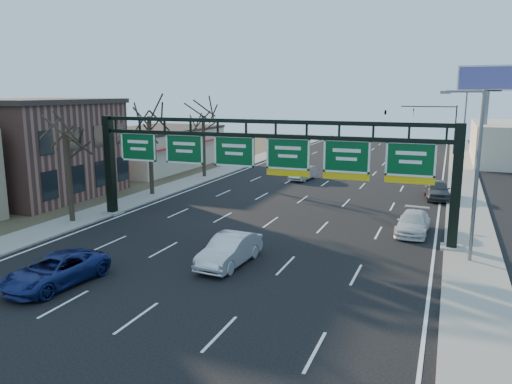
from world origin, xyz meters
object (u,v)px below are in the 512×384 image
at_px(car_blue_suv, 56,270).
at_px(car_silver_sedan, 230,250).
at_px(sign_gantry, 263,160).
at_px(car_white_wagon, 413,223).

height_order(car_blue_suv, car_silver_sedan, car_silver_sedan).
bearing_deg(car_silver_sedan, car_blue_suv, -135.43).
xyz_separation_m(sign_gantry, car_blue_suv, (-5.66, -12.43, -3.91)).
distance_m(sign_gantry, car_white_wagon, 10.39).
relative_size(car_blue_suv, car_white_wagon, 1.11).
distance_m(car_silver_sedan, car_white_wagon, 12.85).
distance_m(car_blue_suv, car_white_wagon, 21.24).
xyz_separation_m(sign_gantry, car_silver_sedan, (0.73, -6.91, -3.84)).
relative_size(car_blue_suv, car_silver_sedan, 1.08).
xyz_separation_m(car_blue_suv, car_silver_sedan, (6.39, 5.52, 0.07)).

